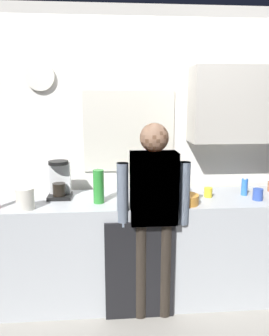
% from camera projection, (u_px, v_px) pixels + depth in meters
% --- Properties ---
extents(ground_plane, '(8.00, 8.00, 0.00)m').
position_uv_depth(ground_plane, '(152.00, 314.00, 2.77)').
color(ground_plane, '#9E998E').
extents(kitchen_counter, '(3.19, 0.64, 0.92)m').
position_uv_depth(kitchen_counter, '(148.00, 247.00, 2.97)').
color(kitchen_counter, '#B2B7BC').
rests_on(kitchen_counter, ground_plane).
extents(dishwasher_panel, '(0.56, 0.02, 0.83)m').
position_uv_depth(dishwasher_panel, '(140.00, 271.00, 2.65)').
color(dishwasher_panel, black).
rests_on(dishwasher_panel, ground_plane).
extents(back_wall_assembly, '(4.79, 0.42, 2.60)m').
position_uv_depth(back_wall_assembly, '(154.00, 143.00, 3.19)').
color(back_wall_assembly, white).
rests_on(back_wall_assembly, ground_plane).
extents(coffee_maker, '(0.20, 0.20, 0.33)m').
position_uv_depth(coffee_maker, '(60.00, 181.00, 2.89)').
color(coffee_maker, black).
rests_on(coffee_maker, kitchen_counter).
extents(bottle_green_wine, '(0.07, 0.07, 0.30)m').
position_uv_depth(bottle_green_wine, '(145.00, 180.00, 2.89)').
color(bottle_green_wine, '#195923').
rests_on(bottle_green_wine, kitchen_counter).
extents(bottle_dark_sauce, '(0.06, 0.06, 0.18)m').
position_uv_depth(bottle_dark_sauce, '(158.00, 191.00, 2.77)').
color(bottle_dark_sauce, black).
rests_on(bottle_dark_sauce, kitchen_counter).
extents(bottle_clear_soda, '(0.09, 0.09, 0.28)m').
position_uv_depth(bottle_clear_soda, '(99.00, 187.00, 2.73)').
color(bottle_clear_soda, '#2D8C33').
rests_on(bottle_clear_soda, kitchen_counter).
extents(bottle_amber_beer, '(0.06, 0.06, 0.23)m').
position_uv_depth(bottle_amber_beer, '(147.00, 190.00, 2.72)').
color(bottle_amber_beer, brown).
rests_on(bottle_amber_beer, kitchen_counter).
extents(cup_blue_mug, '(0.08, 0.08, 0.10)m').
position_uv_depth(cup_blue_mug, '(258.00, 194.00, 2.82)').
color(cup_blue_mug, '#3351B2').
rests_on(cup_blue_mug, kitchen_counter).
extents(cup_yellow_cup, '(0.07, 0.07, 0.09)m').
position_uv_depth(cup_yellow_cup, '(208.00, 192.00, 2.91)').
color(cup_yellow_cup, yellow).
rests_on(cup_yellow_cup, kitchen_counter).
extents(mixing_bowl, '(0.22, 0.22, 0.08)m').
position_uv_depth(mixing_bowl, '(185.00, 199.00, 2.72)').
color(mixing_bowl, orange).
rests_on(mixing_bowl, kitchen_counter).
extents(dish_soap, '(0.06, 0.06, 0.18)m').
position_uv_depth(dish_soap, '(244.00, 187.00, 2.96)').
color(dish_soap, blue).
rests_on(dish_soap, kitchen_counter).
extents(storage_canister, '(0.14, 0.14, 0.17)m').
position_uv_depth(storage_canister, '(25.00, 199.00, 2.57)').
color(storage_canister, silver).
rests_on(storage_canister, kitchen_counter).
extents(person_at_sink, '(0.57, 0.22, 1.60)m').
position_uv_depth(person_at_sink, '(153.00, 207.00, 2.58)').
color(person_at_sink, brown).
rests_on(person_at_sink, ground_plane).
extents(person_guest, '(0.57, 0.22, 1.60)m').
position_uv_depth(person_guest, '(153.00, 207.00, 2.58)').
color(person_guest, brown).
rests_on(person_guest, ground_plane).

